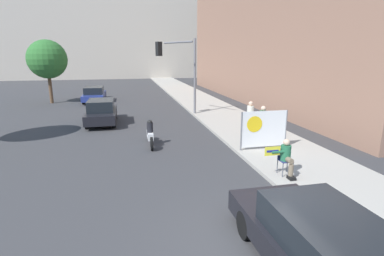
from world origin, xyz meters
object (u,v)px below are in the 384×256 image
at_px(protest_banner, 264,129).
at_px(car_on_road_nearest, 102,112).
at_px(seated_protester, 286,156).
at_px(car_on_road_midblock, 94,94).
at_px(motorcycle_on_road, 150,134).
at_px(parked_car_curbside, 322,246).
at_px(street_tree_midblock, 47,59).
at_px(pedestrian_behind, 250,119).
at_px(jogger_on_sidewalk, 262,125).
at_px(traffic_light_pole, 181,63).

xyz_separation_m(protest_banner, car_on_road_nearest, (-7.17, 7.27, -0.29)).
bearing_deg(seated_protester, protest_banner, 79.72).
relative_size(seated_protester, car_on_road_midblock, 0.27).
xyz_separation_m(protest_banner, motorcycle_on_road, (-4.67, 2.01, -0.49)).
height_order(parked_car_curbside, motorcycle_on_road, parked_car_curbside).
bearing_deg(motorcycle_on_road, street_tree_midblock, 116.78).
distance_m(pedestrian_behind, car_on_road_nearest, 9.08).
relative_size(motorcycle_on_road, street_tree_midblock, 0.41).
relative_size(jogger_on_sidewalk, protest_banner, 0.84).
bearing_deg(street_tree_midblock, jogger_on_sidewalk, -52.66).
height_order(parked_car_curbside, car_on_road_nearest, car_on_road_nearest).
height_order(seated_protester, parked_car_curbside, parked_car_curbside).
bearing_deg(traffic_light_pole, street_tree_midblock, 139.53).
xyz_separation_m(pedestrian_behind, protest_banner, (-0.28, -2.08, -0.02)).
bearing_deg(seated_protester, car_on_road_nearest, 123.75).
distance_m(pedestrian_behind, motorcycle_on_road, 4.97).
distance_m(jogger_on_sidewalk, protest_banner, 0.59).
xyz_separation_m(protest_banner, traffic_light_pole, (-2.05, 8.07, 2.55)).
bearing_deg(street_tree_midblock, car_on_road_nearest, -62.46).
bearing_deg(jogger_on_sidewalk, car_on_road_midblock, -37.72).
bearing_deg(motorcycle_on_road, protest_banner, -23.25).
bearing_deg(street_tree_midblock, seated_protester, -59.50).
bearing_deg(car_on_road_nearest, car_on_road_midblock, 97.67).
bearing_deg(motorcycle_on_road, parked_car_curbside, -75.78).
bearing_deg(jogger_on_sidewalk, protest_banner, 93.52).
height_order(traffic_light_pole, car_on_road_nearest, traffic_light_pole).
bearing_deg(car_on_road_midblock, street_tree_midblock, -179.49).
bearing_deg(pedestrian_behind, jogger_on_sidewalk, -20.65).
distance_m(traffic_light_pole, car_on_road_nearest, 5.90).
bearing_deg(parked_car_curbside, protest_banner, 72.30).
relative_size(protest_banner, traffic_light_pole, 0.42).
relative_size(seated_protester, traffic_light_pole, 0.25).
bearing_deg(parked_car_curbside, car_on_road_nearest, 108.45).
xyz_separation_m(parked_car_curbside, street_tree_midblock, (-9.70, 23.85, 3.04)).
relative_size(pedestrian_behind, street_tree_midblock, 0.33).
xyz_separation_m(car_on_road_nearest, motorcycle_on_road, (2.50, -5.27, -0.20)).
bearing_deg(pedestrian_behind, protest_banner, -25.60).
bearing_deg(parked_car_curbside, car_on_road_midblock, 104.35).
bearing_deg(pedestrian_behind, motorcycle_on_road, -107.19).
distance_m(traffic_light_pole, car_on_road_midblock, 11.04).
bearing_deg(street_tree_midblock, protest_banner, -54.05).
xyz_separation_m(protest_banner, car_on_road_midblock, (-8.43, 16.61, -0.33)).
bearing_deg(street_tree_midblock, car_on_road_midblock, 0.51).
bearing_deg(street_tree_midblock, motorcycle_on_road, -63.22).
distance_m(car_on_road_midblock, motorcycle_on_road, 15.08).
height_order(seated_protester, pedestrian_behind, pedestrian_behind).
relative_size(pedestrian_behind, traffic_light_pole, 0.35).
bearing_deg(car_on_road_midblock, pedestrian_behind, -59.08).
distance_m(jogger_on_sidewalk, car_on_road_midblock, 18.24).
bearing_deg(protest_banner, street_tree_midblock, 125.95).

